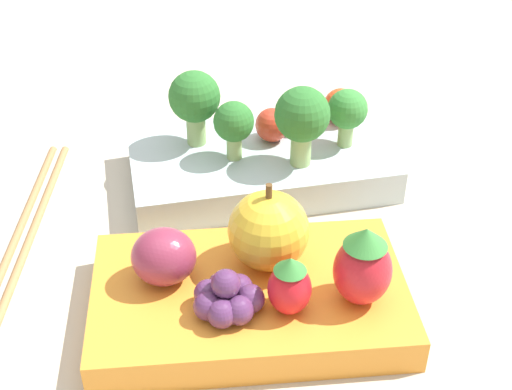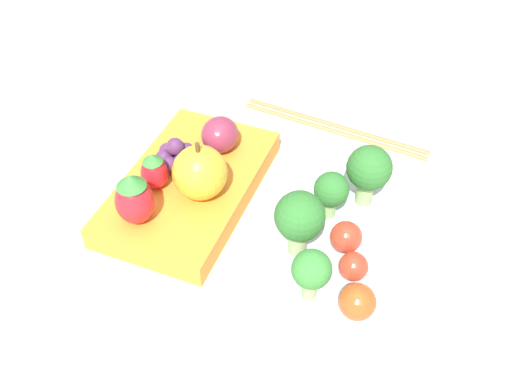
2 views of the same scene
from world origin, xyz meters
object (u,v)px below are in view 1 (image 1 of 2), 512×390
Objects in this scene: cherry_tomato_0 at (340,105)px; chopsticks_pair at (27,224)px; broccoli_floret_1 at (195,99)px; strawberry_0 at (363,266)px; apple at (268,230)px; broccoli_floret_3 at (302,117)px; broccoli_floret_0 at (234,124)px; bento_box_savoury at (260,165)px; bento_box_fruit at (251,299)px; strawberry_1 at (290,286)px; grape_cluster at (226,297)px; plum at (164,257)px; cherry_tomato_1 at (272,125)px; cherry_tomato_2 at (303,117)px; broccoli_floret_2 at (347,111)px.

chopsticks_pair is (-0.24, -0.10, -0.04)m from cherry_tomato_0.
broccoli_floret_1 is 0.20m from strawberry_0.
apple is 1.13× the size of strawberry_0.
broccoli_floret_3 is at bearing -121.03° from cherry_tomato_0.
broccoli_floret_3 reaches higher than chopsticks_pair.
cherry_tomato_0 is (0.09, 0.05, -0.02)m from broccoli_floret_0.
bento_box_savoury is 0.15m from bento_box_fruit.
cherry_tomato_0 is 0.18m from apple.
broccoli_floret_1 is at bearing 157.72° from broccoli_floret_3.
strawberry_0 is at bearing 10.52° from strawberry_1.
cherry_tomato_0 is 0.23m from grape_cluster.
plum is at bearing -125.46° from cherry_tomato_0.
strawberry_0 is (-0.01, -0.20, 0.01)m from cherry_tomato_0.
plum is at bearing -108.49° from broccoli_floret_0.
cherry_tomato_1 is at bearing 40.07° from broccoli_floret_0.
cherry_tomato_0 is at bearing 22.42° from cherry_tomato_2.
bento_box_savoury is 5.50× the size of strawberry_1.
broccoli_floret_2 is (0.09, 0.02, 0.00)m from broccoli_floret_0.
bento_box_savoury reaches higher than bento_box_fruit.
chopsticks_pair is (-0.11, 0.08, -0.04)m from plum.
grape_cluster reaches higher than bento_box_savoury.
cherry_tomato_0 is 0.13× the size of chopsticks_pair.
broccoli_floret_0 reaches higher than cherry_tomato_1.
broccoli_floret_0 is at bearing -37.79° from broccoli_floret_1.
cherry_tomato_0 is 0.20m from strawberry_0.
strawberry_1 is at bearing -169.48° from strawberry_0.
apple is at bearing -70.57° from broccoli_floret_1.
broccoli_floret_1 is 0.15m from plum.
broccoli_floret_2 reaches higher than cherry_tomato_2.
cherry_tomato_1 is at bearing 78.88° from grape_cluster.
broccoli_floret_3 is 0.15m from plum.
bento_box_fruit is at bearing -112.40° from cherry_tomato_0.
strawberry_1 is at bearing -107.87° from broccoli_floret_2.
grape_cluster is at bearing -82.78° from broccoli_floret_1.
strawberry_1 reaches higher than bento_box_fruit.
broccoli_floret_3 is 1.18× the size of strawberry_0.
broccoli_floret_0 is at bearing 99.69° from apple.
plum reaches higher than chopsticks_pair.
apple is (0.01, 0.02, 0.04)m from bento_box_fruit.
broccoli_floret_0 is 1.74× the size of cherry_tomato_1.
strawberry_0 is at bearing -80.73° from broccoli_floret_3.
broccoli_floret_0 is at bearing 115.60° from strawberry_0.
grape_cluster is at bearing 178.98° from strawberry_1.
plum is (-0.07, -0.15, 0.00)m from cherry_tomato_1.
plum is at bearing -127.59° from broccoli_floret_3.
strawberry_1 is (-0.06, -0.17, -0.01)m from broccoli_floret_2.
bento_box_savoury is 5.48× the size of plum.
cherry_tomato_1 is at bearing 119.37° from broccoli_floret_3.
cherry_tomato_0 is at bearing 68.43° from apple.
bento_box_savoury is 1.09× the size of bento_box_fruit.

